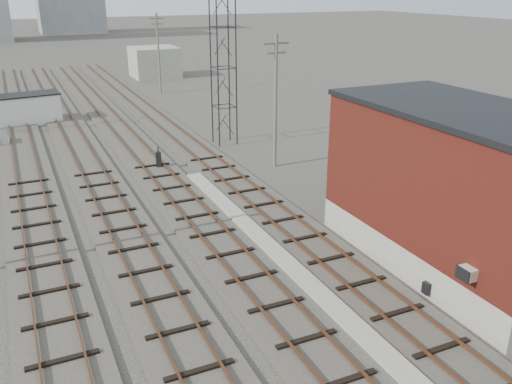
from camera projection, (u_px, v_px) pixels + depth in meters
ground at (102, 95)px, 62.80m from camera, size 320.00×320.00×0.00m
track_right at (175, 134)px, 45.92m from camera, size 3.20×90.00×0.39m
track_mid_right at (128, 139)px, 44.36m from camera, size 3.20×90.00×0.39m
track_mid_left at (77, 145)px, 42.81m from camera, size 3.20×90.00×0.39m
track_left at (23, 151)px, 41.26m from camera, size 3.20×90.00×0.39m
platform_curb at (294, 272)px, 23.92m from camera, size 0.90×28.00×0.26m
brick_building at (459, 189)px, 23.69m from camera, size 6.54×12.20×7.22m
lattice_tower at (223, 48)px, 41.03m from camera, size 1.60×1.60×15.00m
utility_pole_right_a at (276, 99)px, 36.45m from camera, size 1.80×0.24×9.00m
utility_pole_right_b at (158, 51)px, 61.91m from camera, size 1.80×0.24×9.00m
shed_right at (155, 62)px, 74.06m from camera, size 6.00×6.00×4.00m
switch_stand at (159, 160)px, 37.28m from camera, size 0.44×0.44×1.49m
site_trailer at (23, 109)px, 49.14m from camera, size 6.78×3.66×2.72m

